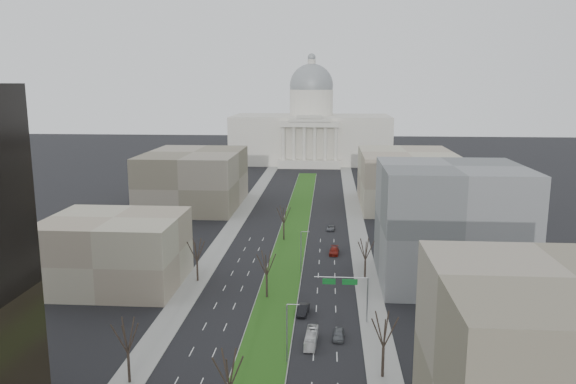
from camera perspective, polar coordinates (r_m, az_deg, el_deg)
The scene contains 24 objects.
ground at distance 145.99m, azimuth 0.36°, elevation -4.94°, with size 600.00×600.00×0.00m, color black.
median at distance 144.99m, azimuth 0.33°, elevation -5.01°, with size 8.00×222.03×0.20m.
sidewalk_left at distance 124.75m, azimuth -8.55°, elevation -7.82°, with size 5.00×330.00×0.15m, color gray.
sidewalk_right at distance 122.08m, azimuth 7.86°, elevation -8.23°, with size 5.00×330.00×0.15m, color gray.
capitol at distance 290.81m, azimuth 2.35°, elevation 6.27°, with size 80.00×46.00×55.00m.
building_beige_left at distance 118.02m, azimuth -17.12°, elevation -5.77°, with size 26.00×22.00×14.00m, color tan.
building_grey_right at distance 118.13m, azimuth 16.13°, elevation -3.18°, with size 28.00×26.00×24.00m, color slate.
building_far_left at distance 188.06m, azimuth -9.51°, elevation 1.32°, with size 30.00×40.00×18.00m, color gray.
building_far_right at distance 189.41m, azimuth 11.92°, elevation 1.30°, with size 30.00×40.00×18.00m, color tan.
tree_left_mid at distance 80.19m, azimuth -16.04°, elevation -13.77°, with size 5.40×5.40×9.72m.
tree_left_far at distance 116.14m, azimuth -9.26°, elevation -5.77°, with size 5.28×5.28×9.50m.
tree_right_mid at distance 79.59m, azimuth 9.73°, elevation -13.55°, with size 5.52×5.52×9.94m.
tree_right_far at distance 117.24m, azimuth 7.89°, elevation -5.73°, with size 5.04×5.04×9.07m.
tree_median_a at distance 69.48m, azimuth -6.02°, elevation -17.43°, with size 5.40×5.40×9.72m.
tree_median_b at distance 106.00m, azimuth -2.19°, elevation -7.18°, with size 5.40×5.40×9.72m.
tree_median_c at distance 144.38m, azimuth -0.43°, elevation -2.25°, with size 5.40×5.40×9.72m.
streetlamp_median_b at distance 83.11m, azimuth -0.08°, elevation -14.07°, with size 1.90×0.20×9.16m.
streetlamp_median_c at distance 120.48m, azimuth 1.35°, elevation -6.02°, with size 1.90×0.20×9.16m.
mast_arm_signs at distance 96.36m, azimuth 6.47°, elevation -9.69°, with size 9.12×0.24×8.09m.
car_grey_near at distance 92.46m, azimuth 5.18°, elevation -14.20°, with size 1.75×4.34×1.48m, color #54575C.
car_black at distance 100.96m, azimuth 1.54°, elevation -11.87°, with size 1.72×4.92×1.62m, color black.
car_red at distance 134.77m, azimuth 4.70°, elevation -5.99°, with size 2.17×5.35×1.55m, color maroon.
car_grey_far at distance 156.25m, azimuth 4.37°, elevation -3.67°, with size 2.04×4.42×1.23m, color #54565D.
box_van at distance 90.42m, azimuth 2.38°, elevation -14.59°, with size 1.67×7.13×1.99m, color silver.
Camera 1 is at (9.39, -20.11, 39.94)m, focal length 35.00 mm.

